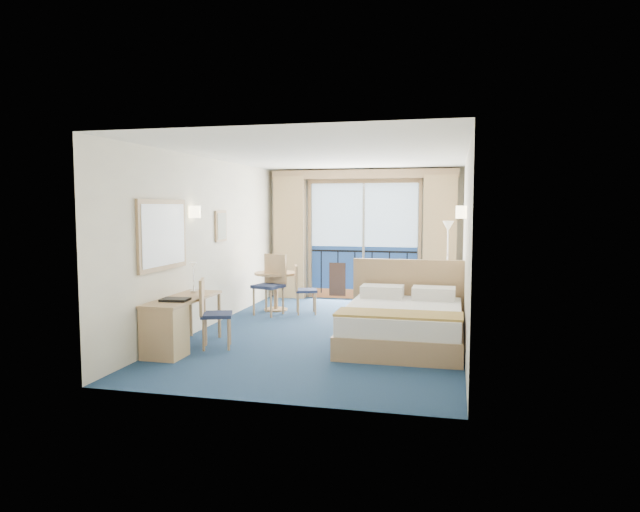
{
  "coord_description": "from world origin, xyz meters",
  "views": [
    {
      "loc": [
        1.86,
        -8.44,
        1.93
      ],
      "look_at": [
        -0.21,
        0.2,
        1.16
      ],
      "focal_mm": 32.0,
      "sensor_mm": 36.0,
      "label": 1
    }
  ],
  "objects_px": {
    "floor_lamp": "(448,243)",
    "desk": "(169,326)",
    "desk_chair": "(210,309)",
    "table_chair_a": "(302,287)",
    "nightstand": "(450,312)",
    "table_chair_b": "(271,281)",
    "bed": "(404,323)",
    "armchair": "(438,296)",
    "round_table": "(276,282)"
  },
  "relations": [
    {
      "from": "floor_lamp",
      "to": "desk",
      "type": "distance_m",
      "value": 5.5
    },
    {
      "from": "desk_chair",
      "to": "table_chair_a",
      "type": "height_order",
      "value": "desk_chair"
    },
    {
      "from": "nightstand",
      "to": "table_chair_b",
      "type": "distance_m",
      "value": 3.19
    },
    {
      "from": "nightstand",
      "to": "table_chair_b",
      "type": "bearing_deg",
      "value": 171.82
    },
    {
      "from": "table_chair_b",
      "to": "floor_lamp",
      "type": "bearing_deg",
      "value": 37.48
    },
    {
      "from": "bed",
      "to": "table_chair_b",
      "type": "xyz_separation_m",
      "value": [
        -2.52,
        1.75,
        0.29
      ]
    },
    {
      "from": "floor_lamp",
      "to": "desk_chair",
      "type": "relative_size",
      "value": 1.75
    },
    {
      "from": "armchair",
      "to": "table_chair_b",
      "type": "xyz_separation_m",
      "value": [
        -2.9,
        -0.78,
        0.29
      ]
    },
    {
      "from": "round_table",
      "to": "table_chair_a",
      "type": "height_order",
      "value": "table_chair_a"
    },
    {
      "from": "floor_lamp",
      "to": "desk",
      "type": "xyz_separation_m",
      "value": [
        -3.45,
        -4.19,
        -0.88
      ]
    },
    {
      "from": "floor_lamp",
      "to": "round_table",
      "type": "relative_size",
      "value": 2.11
    },
    {
      "from": "table_chair_b",
      "to": "round_table",
      "type": "bearing_deg",
      "value": 112.74
    },
    {
      "from": "desk",
      "to": "table_chair_a",
      "type": "relative_size",
      "value": 1.69
    },
    {
      "from": "armchair",
      "to": "floor_lamp",
      "type": "distance_m",
      "value": 1.03
    },
    {
      "from": "armchair",
      "to": "bed",
      "type": "bearing_deg",
      "value": 27.87
    },
    {
      "from": "desk_chair",
      "to": "armchair",
      "type": "bearing_deg",
      "value": -61.09
    },
    {
      "from": "bed",
      "to": "armchair",
      "type": "xyz_separation_m",
      "value": [
        0.38,
        2.54,
        0.0
      ]
    },
    {
      "from": "floor_lamp",
      "to": "bed",
      "type": "bearing_deg",
      "value": -100.61
    },
    {
      "from": "desk_chair",
      "to": "table_chair_b",
      "type": "height_order",
      "value": "table_chair_b"
    },
    {
      "from": "armchair",
      "to": "table_chair_a",
      "type": "xyz_separation_m",
      "value": [
        -2.37,
        -0.64,
        0.18
      ]
    },
    {
      "from": "nightstand",
      "to": "desk_chair",
      "type": "height_order",
      "value": "desk_chair"
    },
    {
      "from": "bed",
      "to": "floor_lamp",
      "type": "bearing_deg",
      "value": 79.39
    },
    {
      "from": "bed",
      "to": "table_chair_a",
      "type": "height_order",
      "value": "bed"
    },
    {
      "from": "table_chair_b",
      "to": "table_chair_a",
      "type": "bearing_deg",
      "value": 32.59
    },
    {
      "from": "table_chair_a",
      "to": "desk",
      "type": "bearing_deg",
      "value": 144.52
    },
    {
      "from": "table_chair_a",
      "to": "table_chair_b",
      "type": "height_order",
      "value": "table_chair_b"
    },
    {
      "from": "desk",
      "to": "desk_chair",
      "type": "bearing_deg",
      "value": 53.55
    },
    {
      "from": "floor_lamp",
      "to": "table_chair_b",
      "type": "height_order",
      "value": "floor_lamp"
    },
    {
      "from": "desk",
      "to": "table_chair_a",
      "type": "distance_m",
      "value": 3.32
    },
    {
      "from": "desk",
      "to": "bed",
      "type": "bearing_deg",
      "value": 23.91
    },
    {
      "from": "round_table",
      "to": "table_chair_a",
      "type": "relative_size",
      "value": 0.9
    },
    {
      "from": "bed",
      "to": "nightstand",
      "type": "relative_size",
      "value": 4.24
    },
    {
      "from": "nightstand",
      "to": "desk_chair",
      "type": "bearing_deg",
      "value": -146.45
    },
    {
      "from": "table_chair_b",
      "to": "bed",
      "type": "bearing_deg",
      "value": -17.93
    },
    {
      "from": "desk_chair",
      "to": "round_table",
      "type": "relative_size",
      "value": 1.21
    },
    {
      "from": "desk",
      "to": "desk_chair",
      "type": "xyz_separation_m",
      "value": [
        0.36,
        0.49,
        0.15
      ]
    },
    {
      "from": "table_chair_b",
      "to": "desk_chair",
      "type": "bearing_deg",
      "value": -73.76
    },
    {
      "from": "nightstand",
      "to": "desk",
      "type": "relative_size",
      "value": 0.33
    },
    {
      "from": "armchair",
      "to": "desk",
      "type": "bearing_deg",
      "value": -4.24
    },
    {
      "from": "table_chair_b",
      "to": "armchair",
      "type": "bearing_deg",
      "value": 32.03
    },
    {
      "from": "desk_chair",
      "to": "table_chair_a",
      "type": "relative_size",
      "value": 1.08
    },
    {
      "from": "nightstand",
      "to": "round_table",
      "type": "height_order",
      "value": "round_table"
    },
    {
      "from": "bed",
      "to": "round_table",
      "type": "height_order",
      "value": "bed"
    },
    {
      "from": "bed",
      "to": "table_chair_a",
      "type": "bearing_deg",
      "value": 136.35
    },
    {
      "from": "table_chair_b",
      "to": "desk",
      "type": "bearing_deg",
      "value": -80.45
    },
    {
      "from": "round_table",
      "to": "table_chair_b",
      "type": "height_order",
      "value": "table_chair_b"
    },
    {
      "from": "nightstand",
      "to": "floor_lamp",
      "type": "height_order",
      "value": "floor_lamp"
    },
    {
      "from": "armchair",
      "to": "table_chair_a",
      "type": "bearing_deg",
      "value": -38.49
    },
    {
      "from": "floor_lamp",
      "to": "desk_chair",
      "type": "height_order",
      "value": "floor_lamp"
    },
    {
      "from": "nightstand",
      "to": "bed",
      "type": "bearing_deg",
      "value": -115.44
    }
  ]
}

